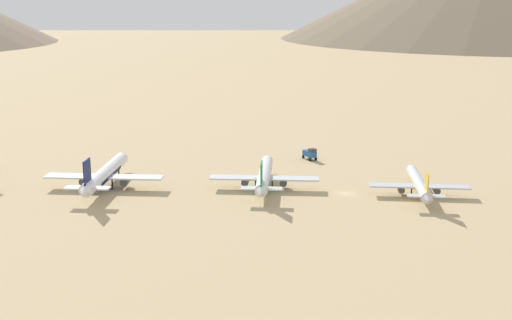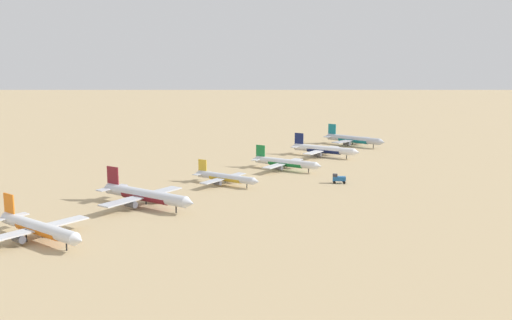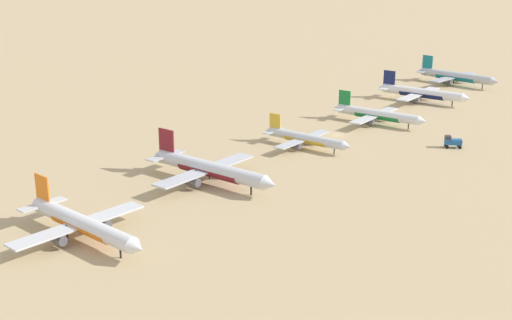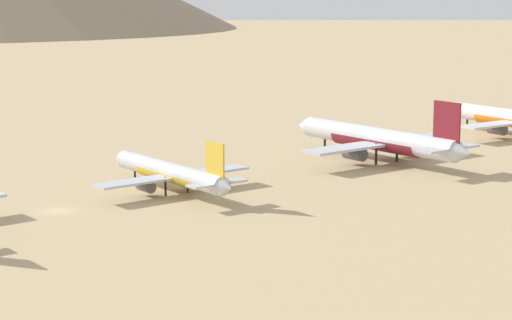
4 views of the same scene
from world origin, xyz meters
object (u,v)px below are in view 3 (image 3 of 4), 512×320
(parked_jet_0, at_px, (81,224))
(parked_jet_4, at_px, (421,93))
(parked_jet_3, at_px, (377,115))
(service_truck, at_px, (452,141))
(parked_jet_1, at_px, (209,169))
(parked_jet_5, at_px, (455,76))
(parked_jet_2, at_px, (305,138))

(parked_jet_0, height_order, parked_jet_4, parked_jet_4)
(parked_jet_3, distance_m, service_truck, 35.27)
(parked_jet_0, relative_size, parked_jet_1, 0.92)
(parked_jet_0, distance_m, parked_jet_5, 215.84)
(parked_jet_4, bearing_deg, service_truck, -48.27)
(parked_jet_1, bearing_deg, parked_jet_4, 98.08)
(parked_jet_1, bearing_deg, parked_jet_5, 99.44)
(parked_jet_1, distance_m, service_truck, 81.32)
(parked_jet_5, bearing_deg, parked_jet_4, -76.64)
(parked_jet_4, distance_m, parked_jet_5, 44.32)
(parked_jet_0, relative_size, parked_jet_5, 0.96)
(parked_jet_4, bearing_deg, parked_jet_3, -77.20)
(parked_jet_2, bearing_deg, service_truck, 46.88)
(parked_jet_0, bearing_deg, parked_jet_4, 99.22)
(parked_jet_3, relative_size, parked_jet_5, 0.88)
(parked_jet_4, height_order, parked_jet_5, parked_jet_5)
(parked_jet_5, relative_size, service_truck, 7.38)
(parked_jet_3, bearing_deg, parked_jet_2, -85.86)
(parked_jet_4, xyz_separation_m, parked_jet_5, (-10.24, 43.12, 0.15))
(parked_jet_4, height_order, service_truck, parked_jet_4)
(service_truck, bearing_deg, parked_jet_1, -108.79)
(parked_jet_0, distance_m, parked_jet_1, 43.99)
(parked_jet_3, relative_size, service_truck, 6.53)
(parked_jet_0, height_order, parked_jet_1, parked_jet_1)
(parked_jet_5, bearing_deg, parked_jet_3, -76.92)
(parked_jet_5, bearing_deg, parked_jet_1, -80.56)
(parked_jet_3, relative_size, parked_jet_4, 0.92)
(parked_jet_0, bearing_deg, parked_jet_3, 98.01)
(parked_jet_2, distance_m, service_truck, 46.18)
(parked_jet_3, xyz_separation_m, parked_jet_4, (-9.62, 42.35, 0.31))
(parked_jet_3, bearing_deg, parked_jet_0, -81.99)
(parked_jet_3, xyz_separation_m, service_truck, (34.51, -7.14, -1.43))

